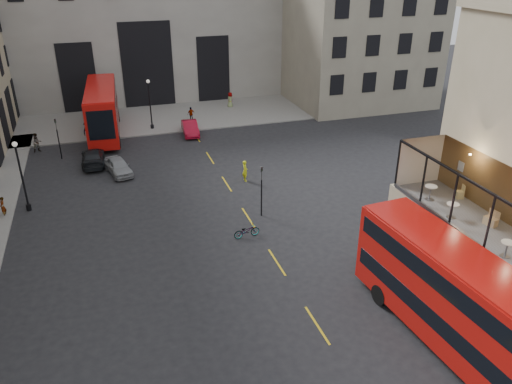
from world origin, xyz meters
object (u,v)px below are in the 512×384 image
object	(u,v)px
pedestrian_b	(88,131)
bicycle	(247,231)
car_c	(93,157)
cafe_table_mid	(452,208)
street_lamp_b	(150,108)
cafe_chair_d	(460,194)
cafe_table_near	(507,247)
cafe_table_far	(431,191)
car_a	(118,166)
cafe_chair_c	(489,220)
traffic_light_near	(262,185)
traffic_light_far	(57,134)
bus_near	(460,299)
pedestrian_a	(37,143)
street_lamp_a	(23,181)
car_b	(190,128)
cafe_chair_b	(493,222)
bus_far	(102,108)
pedestrian_e	(3,207)
pedestrian_d	(230,100)
cyclist	(245,171)
pedestrian_c	(191,114)

from	to	relation	value
pedestrian_b	bicycle	bearing A→B (deg)	-115.48
car_c	cafe_table_mid	bearing A→B (deg)	127.11
street_lamp_b	cafe_chair_d	world-z (taller)	cafe_chair_d
cafe_table_near	cafe_table_far	distance (m)	6.01
car_a	cafe_chair_c	distance (m)	29.29
traffic_light_near	traffic_light_far	size ratio (longest dim) A/B	1.00
bus_near	pedestrian_b	size ratio (longest dim) A/B	6.61
car_a	pedestrian_a	world-z (taller)	pedestrian_a
traffic_light_near	car_a	world-z (taller)	traffic_light_near
street_lamp_a	car_c	size ratio (longest dim) A/B	1.12
car_b	cafe_table_near	size ratio (longest dim) A/B	5.63
traffic_light_far	car_a	size ratio (longest dim) A/B	0.95
cafe_chair_b	cafe_chair_c	xyz separation A→B (m)	(-0.06, 0.24, 0.00)
pedestrian_b	cafe_table_near	distance (m)	40.38
traffic_light_near	street_lamp_b	size ratio (longest dim) A/B	0.71
pedestrian_b	cafe_table_mid	xyz separation A→B (m)	(18.19, -31.95, 4.17)
street_lamp_b	bus_far	xyz separation A→B (m)	(-4.82, -0.16, 0.41)
street_lamp_a	bus_near	size ratio (longest dim) A/B	0.42
bus_near	cafe_table_near	bearing A→B (deg)	2.34
cafe_table_far	cafe_chair_b	world-z (taller)	cafe_table_far
bus_near	bus_far	world-z (taller)	bus_far
bus_far	pedestrian_e	distance (m)	18.19
cafe_chair_c	cafe_chair_d	world-z (taller)	cafe_chair_c
street_lamp_a	traffic_light_far	bearing A→B (deg)	78.69
pedestrian_d	cafe_table_near	size ratio (longest dim) A/B	2.48
bus_near	car_a	size ratio (longest dim) A/B	3.15
traffic_light_near	cyclist	size ratio (longest dim) A/B	2.15
car_b	car_a	bearing A→B (deg)	-129.42
street_lamp_b	bus_near	bearing A→B (deg)	-75.70
bus_near	pedestrian_d	size ratio (longest dim) A/B	6.75
pedestrian_e	cafe_table_near	world-z (taller)	cafe_table_near
pedestrian_c	cafe_table_near	bearing A→B (deg)	82.61
car_c	cyclist	bearing A→B (deg)	149.35
bus_far	pedestrian_b	size ratio (longest dim) A/B	6.63
bus_far	car_c	xyz separation A→B (m)	(-1.42, -8.17, -2.11)
cyclist	traffic_light_near	bearing A→B (deg)	173.53
street_lamp_a	bicycle	xyz separation A→B (m)	(14.12, -8.55, -1.93)
traffic_light_near	cafe_table_near	bearing A→B (deg)	-66.38
traffic_light_far	pedestrian_d	distance (m)	22.36
cafe_chair_c	bus_near	bearing A→B (deg)	-141.59
pedestrian_b	car_a	bearing A→B (deg)	-124.83
car_c	cyclist	xyz separation A→B (m)	(11.87, -7.45, 0.19)
bicycle	pedestrian_e	bearing A→B (deg)	57.58
traffic_light_near	street_lamp_b	xyz separation A→B (m)	(-5.00, 22.00, -0.03)
car_b	pedestrian_c	xyz separation A→B (m)	(1.03, 4.73, 0.07)
cafe_table_mid	cafe_chair_d	distance (m)	2.64
cafe_chair_c	cafe_chair_d	distance (m)	3.02
pedestrian_c	cafe_chair_d	world-z (taller)	cafe_chair_d
cafe_table_far	pedestrian_d	bearing A→B (deg)	92.68
cafe_table_near	cafe_chair_d	world-z (taller)	cafe_chair_d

